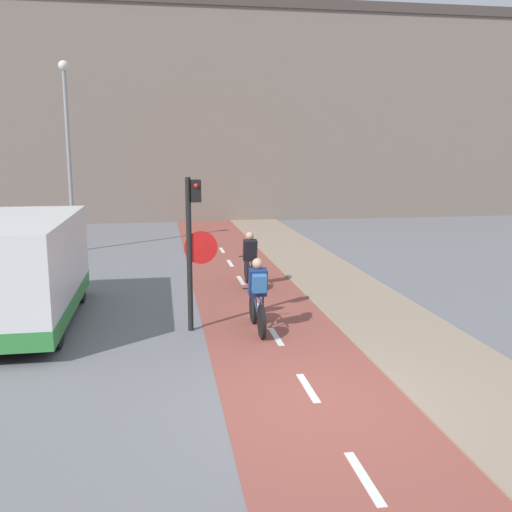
{
  "coord_description": "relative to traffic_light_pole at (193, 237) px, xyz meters",
  "views": [
    {
      "loc": [
        -2.16,
        -7.56,
        3.65
      ],
      "look_at": [
        0.0,
        5.4,
        1.2
      ],
      "focal_mm": 40.0,
      "sensor_mm": 36.0,
      "label": 1
    }
  ],
  "objects": [
    {
      "name": "van",
      "position": [
        -3.57,
        0.99,
        -0.81
      ],
      "size": [
        2.15,
        5.11,
        2.27
      ],
      "color": "silver",
      "rests_on": "ground_plane"
    },
    {
      "name": "traffic_light_pole",
      "position": [
        0.0,
        0.0,
        0.0
      ],
      "size": [
        0.67,
        0.25,
        3.12
      ],
      "color": "black",
      "rests_on": "ground_plane"
    },
    {
      "name": "bike_lane",
      "position": [
        1.55,
        -3.74,
        -1.93
      ],
      "size": [
        2.76,
        60.0,
        0.02
      ],
      "color": "brown",
      "rests_on": "ground_plane"
    },
    {
      "name": "cyclist_near",
      "position": [
        1.26,
        -0.3,
        -1.22
      ],
      "size": [
        0.46,
        1.72,
        1.52
      ],
      "color": "black",
      "rests_on": "ground_plane"
    },
    {
      "name": "cyclist_far",
      "position": [
        1.69,
        3.52,
        -1.26
      ],
      "size": [
        0.46,
        1.66,
        1.51
      ],
      "color": "black",
      "rests_on": "ground_plane"
    },
    {
      "name": "building_row_background",
      "position": [
        1.55,
        20.58,
        3.61
      ],
      "size": [
        60.0,
        5.2,
        11.07
      ],
      "color": "slate",
      "rests_on": "ground_plane"
    },
    {
      "name": "ground_plane",
      "position": [
        1.55,
        -3.74,
        -1.94
      ],
      "size": [
        120.0,
        120.0,
        0.0
      ],
      "primitive_type": "plane",
      "color": "slate"
    },
    {
      "name": "sidewalk_strip",
      "position": [
        4.13,
        -3.74,
        -1.91
      ],
      "size": [
        2.4,
        60.0,
        0.05
      ],
      "color": "gray",
      "rests_on": "ground_plane"
    },
    {
      "name": "street_lamp_far",
      "position": [
        -3.8,
        10.07,
        2.17
      ],
      "size": [
        0.36,
        0.36,
        6.7
      ],
      "color": "gray",
      "rests_on": "ground_plane"
    }
  ]
}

